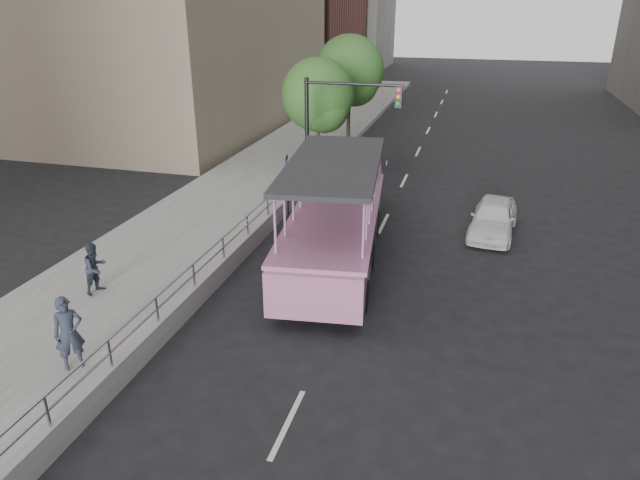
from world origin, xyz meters
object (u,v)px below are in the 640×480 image
at_px(pedestrian_mid, 95,268).
at_px(parking_sign, 287,177).
at_px(car, 493,217).
at_px(traffic_signal, 334,120).
at_px(street_tree_near, 319,98).
at_px(pedestrian_near, 69,333).
at_px(street_tree_far, 351,73).
at_px(duck_boat, 339,214).

xyz_separation_m(pedestrian_mid, parking_sign, (3.01, 8.44, 0.51)).
relative_size(car, traffic_signal, 0.75).
height_order(car, street_tree_near, street_tree_near).
distance_m(pedestrian_mid, parking_sign, 8.97).
xyz_separation_m(pedestrian_near, pedestrian_mid, (-1.72, 3.37, -0.14)).
bearing_deg(pedestrian_near, traffic_signal, 34.54).
bearing_deg(parking_sign, street_tree_near, 92.94).
distance_m(car, street_tree_far, 14.93).
xyz_separation_m(parking_sign, traffic_signal, (1.29, 2.50, 1.92)).
distance_m(pedestrian_mid, traffic_signal, 12.00).
distance_m(pedestrian_near, street_tree_near, 17.95).
bearing_deg(duck_boat, pedestrian_mid, -137.10).
bearing_deg(pedestrian_near, duck_boat, 19.56).
bearing_deg(duck_boat, parking_sign, 134.03).
height_order(duck_boat, parking_sign, duck_boat).
relative_size(traffic_signal, street_tree_near, 0.91).
bearing_deg(street_tree_near, car, -35.05).
bearing_deg(duck_boat, traffic_signal, 106.10).
bearing_deg(street_tree_far, parking_sign, -89.50).
xyz_separation_m(duck_boat, pedestrian_mid, (-5.88, -5.47, -0.28)).
height_order(pedestrian_mid, parking_sign, parking_sign).
height_order(car, pedestrian_near, pedestrian_near).
bearing_deg(pedestrian_mid, parking_sign, -6.97).
xyz_separation_m(duck_boat, street_tree_far, (-2.98, 14.90, 2.96)).
bearing_deg(parking_sign, car, 0.11).
relative_size(pedestrian_mid, traffic_signal, 0.29).
distance_m(car, traffic_signal, 7.80).
distance_m(pedestrian_near, traffic_signal, 14.71).
xyz_separation_m(pedestrian_near, traffic_signal, (2.58, 14.30, 2.29)).
bearing_deg(traffic_signal, street_tree_far, 98.43).
bearing_deg(car, traffic_signal, 166.14).
distance_m(traffic_signal, street_tree_far, 9.57).
xyz_separation_m(pedestrian_mid, traffic_signal, (4.31, 10.94, 2.43)).
height_order(traffic_signal, street_tree_far, street_tree_far).
height_order(pedestrian_near, traffic_signal, traffic_signal).
height_order(duck_boat, street_tree_far, street_tree_far).
relative_size(duck_boat, car, 2.84).
relative_size(parking_sign, street_tree_near, 0.43).
height_order(pedestrian_near, street_tree_far, street_tree_far).
bearing_deg(street_tree_far, pedestrian_mid, -98.13).
relative_size(duck_boat, parking_sign, 4.50).
relative_size(duck_boat, street_tree_far, 1.73).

